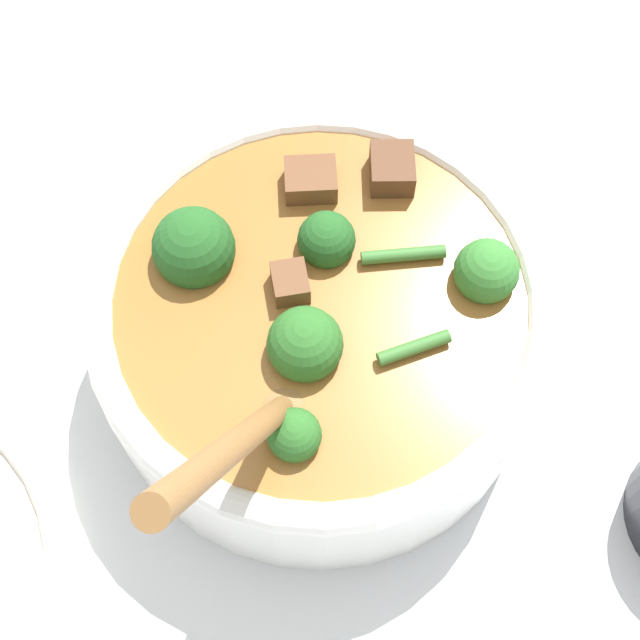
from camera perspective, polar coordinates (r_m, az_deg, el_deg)
ground_plane at (r=0.53m, az=0.00°, el=-2.65°), size 4.00×4.00×0.00m
stew_bowl at (r=0.48m, az=-0.05°, el=-0.28°), size 0.24×0.27×0.24m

